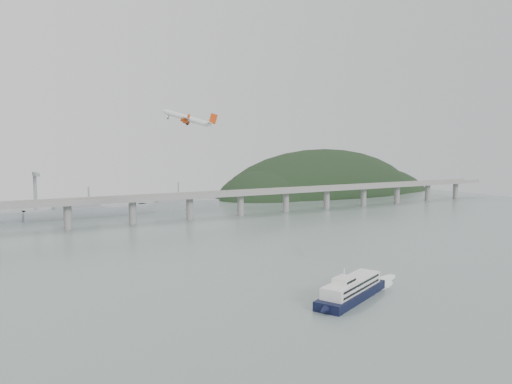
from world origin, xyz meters
TOP-DOWN VIEW (x-y plane):
  - ground at (0.00, 0.00)m, footprint 900.00×900.00m
  - bridge at (-1.15, 200.00)m, footprint 800.00×22.00m
  - headland at (285.18, 331.75)m, footprint 365.00×155.00m
  - ferry at (-12.88, -43.28)m, footprint 71.27×37.11m
  - airliner at (-33.25, 75.90)m, footprint 30.00×28.69m

SIDE VIEW (x-z plane):
  - headland at x=285.18m, z-range -97.34..58.66m
  - ground at x=0.00m, z-range 0.00..0.00m
  - ferry at x=-12.88m, z-range -3.27..11.03m
  - bridge at x=-1.15m, z-range 5.70..29.60m
  - airliner at x=-33.25m, z-range 72.65..84.77m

